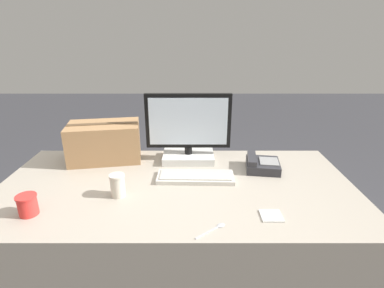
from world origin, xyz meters
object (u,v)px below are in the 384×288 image
at_px(paper_cup_left, 28,205).
at_px(cardboard_box, 105,142).
at_px(sticky_note_pad, 272,216).
at_px(paper_cup_right, 118,185).
at_px(monitor, 189,134).
at_px(spoon, 216,228).
at_px(desk_phone, 262,164).
at_px(keyboard, 196,177).

xyz_separation_m(paper_cup_left, cardboard_box, (0.17, 0.58, 0.07)).
bearing_deg(sticky_note_pad, paper_cup_left, 179.09).
height_order(paper_cup_right, cardboard_box, cardboard_box).
distance_m(monitor, paper_cup_right, 0.54).
distance_m(spoon, cardboard_box, 0.92).
xyz_separation_m(paper_cup_left, paper_cup_right, (0.34, 0.15, 0.01)).
relative_size(spoon, sticky_note_pad, 1.43).
bearing_deg(paper_cup_right, monitor, 51.80).
distance_m(monitor, spoon, 0.70).
distance_m(paper_cup_left, paper_cup_right, 0.38).
bearing_deg(desk_phone, cardboard_box, 179.02).
bearing_deg(cardboard_box, monitor, -1.62).
xyz_separation_m(keyboard, cardboard_box, (-0.54, 0.26, 0.10)).
bearing_deg(paper_cup_left, cardboard_box, 73.45).
distance_m(paper_cup_right, sticky_note_pad, 0.70).
bearing_deg(cardboard_box, keyboard, -25.83).
distance_m(desk_phone, spoon, 0.62).
relative_size(monitor, paper_cup_left, 5.46).
xyz_separation_m(monitor, cardboard_box, (-0.50, 0.01, -0.06)).
bearing_deg(desk_phone, spoon, -110.98).
distance_m(keyboard, paper_cup_right, 0.41).
height_order(paper_cup_left, paper_cup_right, paper_cup_right).
bearing_deg(cardboard_box, paper_cup_right, -68.17).
distance_m(keyboard, sticky_note_pad, 0.46).
bearing_deg(paper_cup_right, paper_cup_left, -156.10).
bearing_deg(spoon, cardboard_box, 93.07).
distance_m(paper_cup_left, sticky_note_pad, 1.03).
height_order(keyboard, paper_cup_right, paper_cup_right).
xyz_separation_m(keyboard, paper_cup_left, (-0.71, -0.32, 0.03)).
bearing_deg(keyboard, desk_phone, 19.03).
height_order(desk_phone, paper_cup_right, paper_cup_right).
bearing_deg(keyboard, spoon, -78.65).
xyz_separation_m(paper_cup_right, cardboard_box, (-0.17, 0.43, 0.06)).
distance_m(desk_phone, sticky_note_pad, 0.46).
bearing_deg(cardboard_box, sticky_note_pad, -35.00).
bearing_deg(paper_cup_left, sticky_note_pad, -0.91).
height_order(keyboard, spoon, keyboard).
relative_size(desk_phone, cardboard_box, 0.47).
bearing_deg(sticky_note_pad, spoon, -160.96).
xyz_separation_m(monitor, desk_phone, (0.41, -0.13, -0.14)).
relative_size(monitor, paper_cup_right, 4.50).
relative_size(cardboard_box, sticky_note_pad, 4.97).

